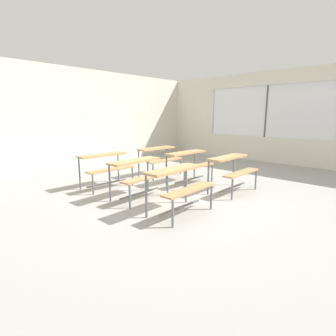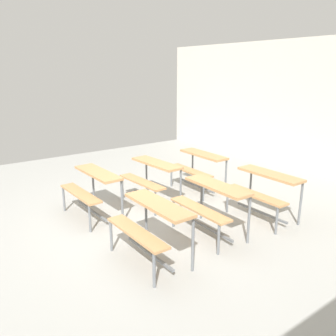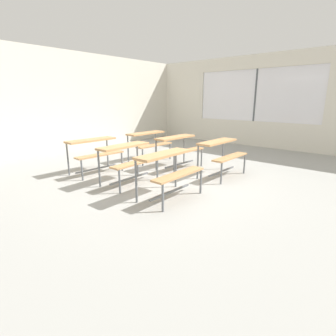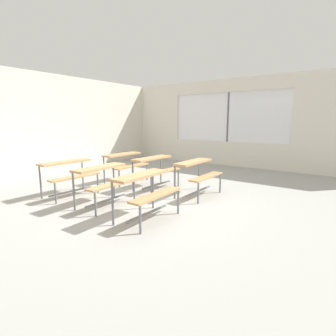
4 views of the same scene
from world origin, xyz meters
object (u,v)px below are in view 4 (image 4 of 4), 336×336
Objects in this scene: desk_bench_r0c1 at (198,170)px; desk_bench_r1c0 at (104,176)px; desk_bench_r0c0 at (146,186)px; desk_bench_r2c1 at (125,161)px; desk_bench_r1c1 at (156,165)px; desk_bench_r2c0 at (69,170)px.

desk_bench_r0c1 and desk_bench_r1c0 have the same top height.
desk_bench_r0c0 is at bearing -96.61° from desk_bench_r1c0.
desk_bench_r2c1 is at bearing 50.78° from desk_bench_r0c0.
desk_bench_r2c0 is at bearing 145.59° from desk_bench_r1c1.
desk_bench_r1c0 is at bearing -178.56° from desk_bench_r1c1.
desk_bench_r2c0 is (-0.01, 1.12, 0.00)m from desk_bench_r1c0.
desk_bench_r1c0 is at bearing 85.04° from desk_bench_r0c0.
desk_bench_r0c0 is 1.69m from desk_bench_r0c1.
desk_bench_r1c0 is 1.01× the size of desk_bench_r1c1.
desk_bench_r0c1 and desk_bench_r2c1 have the same top height.
desk_bench_r0c0 is 1.00× the size of desk_bench_r1c1.
desk_bench_r1c0 and desk_bench_r2c0 have the same top height.
desk_bench_r2c0 is at bearing 87.31° from desk_bench_r1c0.
desk_bench_r1c1 is at bearing -93.18° from desk_bench_r2c1.
desk_bench_r0c1 is at bearing -36.84° from desk_bench_r1c0.
desk_bench_r0c0 and desk_bench_r2c1 have the same top height.
desk_bench_r0c0 is 1.94m from desk_bench_r1c1.
desk_bench_r0c0 and desk_bench_r0c1 have the same top height.
desk_bench_r0c0 is at bearing -144.19° from desk_bench_r1c1.
desk_bench_r1c0 and desk_bench_r2c1 have the same top height.
desk_bench_r2c1 is at bearing 30.57° from desk_bench_r1c0.
desk_bench_r0c0 is 1.10m from desk_bench_r1c0.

